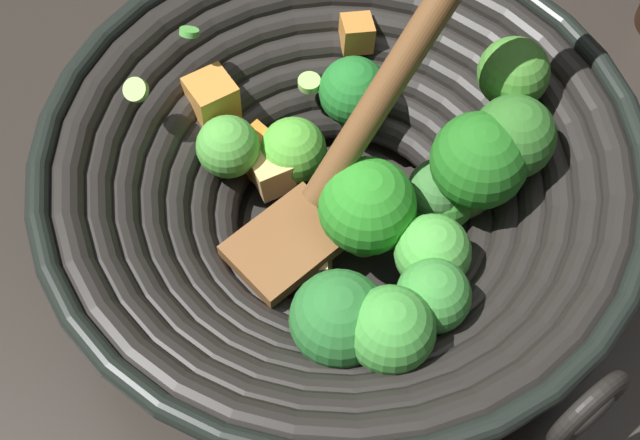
% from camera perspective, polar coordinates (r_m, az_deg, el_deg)
% --- Properties ---
extents(ground_plane, '(4.00, 4.00, 0.00)m').
position_cam_1_polar(ground_plane, '(0.63, 1.20, -0.84)').
color(ground_plane, '#28231E').
extents(wok, '(0.37, 0.37, 0.27)m').
position_cam_1_polar(wok, '(0.58, 1.69, 2.14)').
color(wok, black).
rests_on(wok, ground).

